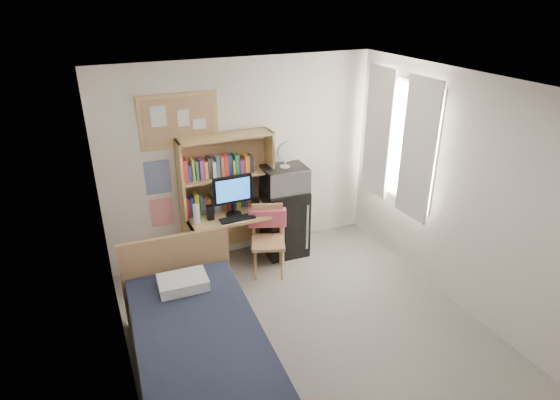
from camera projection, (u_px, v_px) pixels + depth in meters
name	position (u px, v px, depth m)	size (l,w,h in m)	color
floor	(316.00, 342.00, 4.86)	(3.60, 4.20, 0.02)	gray
ceiling	(326.00, 89.00, 3.77)	(3.60, 4.20, 0.02)	silver
wall_back	(243.00, 161.00, 6.05)	(3.60, 0.04, 2.60)	white
wall_front	(503.00, 398.00, 2.57)	(3.60, 0.04, 2.60)	white
wall_left	(117.00, 276.00, 3.64)	(0.04, 4.20, 2.60)	white
wall_right	(469.00, 198.00, 4.97)	(0.04, 4.20, 2.60)	white
window_unit	(399.00, 141.00, 5.83)	(0.10, 1.40, 1.70)	white
curtain_left	(418.00, 151.00, 5.48)	(0.04, 0.55, 1.70)	white
curtain_right	(378.00, 133.00, 6.15)	(0.04, 0.55, 1.70)	white
bulletin_board	(179.00, 120.00, 5.49)	(0.94, 0.03, 0.64)	tan
poster_wave	(158.00, 177.00, 5.66)	(0.30, 0.01, 0.42)	navy
poster_japan	(162.00, 212.00, 5.85)	(0.28, 0.01, 0.36)	#E7283E
desk	(233.00, 238.00, 6.07)	(1.19, 0.59, 0.74)	tan
desk_chair	(268.00, 242.00, 5.84)	(0.45, 0.45, 0.90)	tan
mini_fridge	(284.00, 221.00, 6.33)	(0.55, 0.55, 0.93)	black
bed	(202.00, 362.00, 4.17)	(1.11, 2.23, 0.61)	black
hutch	(227.00, 173.00, 5.84)	(1.19, 0.30, 0.98)	tan
monitor	(233.00, 196.00, 5.76)	(0.49, 0.04, 0.53)	black
keyboard	(237.00, 219.00, 5.75)	(0.44, 0.14, 0.02)	black
speaker_left	(210.00, 213.00, 5.72)	(0.08, 0.08, 0.18)	black
speaker_right	(256.00, 204.00, 5.94)	(0.07, 0.07, 0.17)	black
water_bottle	(197.00, 214.00, 5.61)	(0.07, 0.07, 0.25)	white
hoodie	(267.00, 217.00, 5.91)	(0.48, 0.15, 0.23)	#DF5566
microwave	(285.00, 179.00, 6.05)	(0.55, 0.42, 0.32)	#B6B6BB
desk_fan	(285.00, 155.00, 5.92)	(0.25, 0.25, 0.32)	white
pillow	(183.00, 283.00, 4.65)	(0.48, 0.34, 0.11)	white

